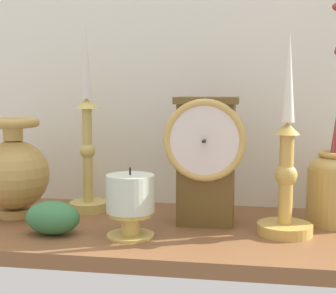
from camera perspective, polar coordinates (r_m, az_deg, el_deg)
name	(u,v)px	position (r cm, az deg, el deg)	size (l,w,h in cm)	color
ground_plane	(155,232)	(90.94, -1.52, -9.53)	(100.00, 36.00, 2.40)	brown
back_wall	(172,47)	(105.90, 0.40, 11.18)	(120.00, 2.00, 65.00)	white
mantel_clock	(206,157)	(89.21, 4.31, -1.13)	(14.14, 10.57, 22.61)	brown
candlestick_tall_left	(87,144)	(99.83, -9.07, 0.32)	(7.50, 7.50, 36.74)	#CFB65C
candlestick_tall_center	(286,176)	(85.23, 13.17, -3.16)	(9.14, 9.14, 33.35)	gold
brass_vase_bulbous	(14,171)	(98.59, -16.94, -2.64)	(12.92, 12.92, 18.70)	tan
pillar_candle_front	(130,201)	(82.83, -4.27, -6.08)	(7.88, 7.88, 11.40)	#D4B75B
ivy_sprig	(53,218)	(86.66, -12.85, -7.77)	(9.19, 6.43, 5.60)	#3A7745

